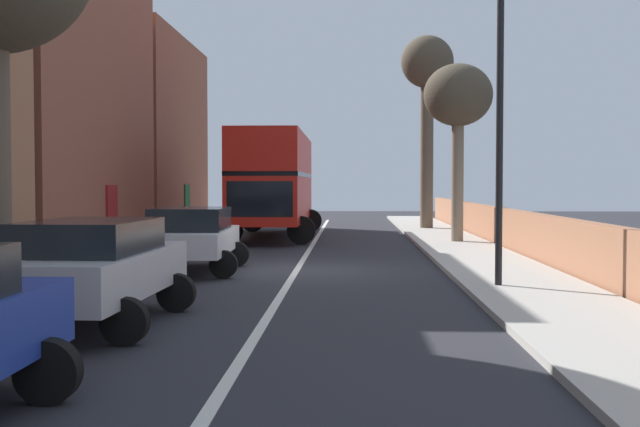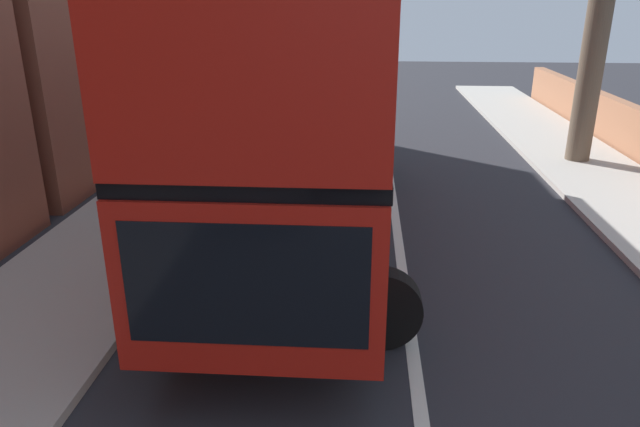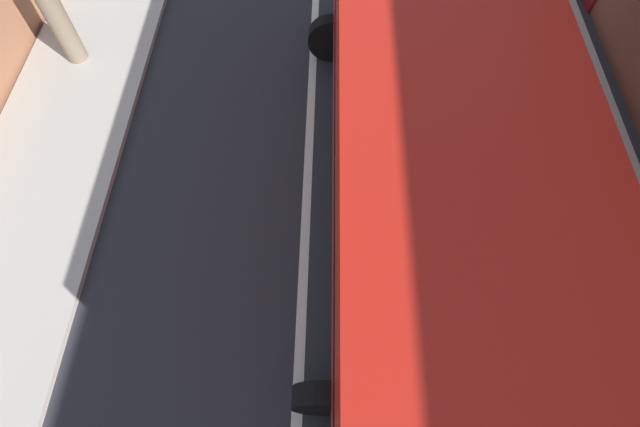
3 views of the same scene
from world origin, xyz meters
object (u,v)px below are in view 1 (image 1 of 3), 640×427
object	(u,v)px
street_tree_right_3	(458,100)
lamppost_right	(500,100)
parked_car_silver_left_2	(95,265)
parked_car_white_left_0	(192,235)
street_tree_right_1	(427,75)
double_decker_bus	(274,178)

from	to	relation	value
street_tree_right_3	lamppost_right	size ratio (longest dim) A/B	0.99
parked_car_silver_left_2	street_tree_right_3	distance (m)	18.59
parked_car_silver_left_2	lamppost_right	distance (m)	8.53
parked_car_white_left_0	lamppost_right	size ratio (longest dim) A/B	0.67
street_tree_right_1	parked_car_silver_left_2	bearing A→B (deg)	-106.38
parked_car_silver_left_2	parked_car_white_left_0	bearing A→B (deg)	89.97
parked_car_silver_left_2	lamppost_right	xyz separation A→B (m)	(6.80, 4.26, 2.88)
lamppost_right	street_tree_right_1	bearing A→B (deg)	88.57
double_decker_bus	parked_car_silver_left_2	world-z (taller)	double_decker_bus
double_decker_bus	street_tree_right_1	xyz separation A→B (m)	(6.51, 5.11, 4.71)
double_decker_bus	lamppost_right	world-z (taller)	lamppost_right
street_tree_right_1	double_decker_bus	bearing A→B (deg)	-141.87
double_decker_bus	parked_car_white_left_0	distance (m)	12.57
parked_car_white_left_0	street_tree_right_3	bearing A→B (deg)	50.28
parked_car_white_left_0	lamppost_right	distance (m)	8.00
street_tree_right_3	parked_car_silver_left_2	bearing A→B (deg)	-114.78
parked_car_white_left_0	street_tree_right_1	size ratio (longest dim) A/B	0.48
double_decker_bus	parked_car_silver_left_2	bearing A→B (deg)	-92.32
double_decker_bus	lamppost_right	xyz separation A→B (m)	(6.00, -15.52, 1.45)
parked_car_silver_left_2	street_tree_right_3	size ratio (longest dim) A/B	0.73
double_decker_bus	street_tree_right_1	distance (m)	9.53
double_decker_bus	street_tree_right_1	bearing A→B (deg)	38.13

